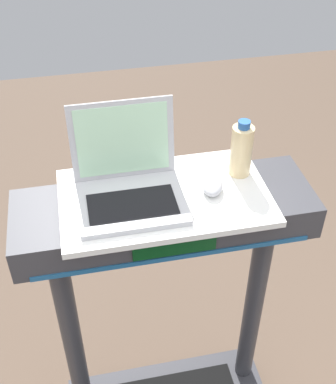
% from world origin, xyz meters
% --- Properties ---
extents(desk_board, '(0.61, 0.37, 0.02)m').
position_xyz_m(desk_board, '(0.00, 0.70, 1.17)').
color(desk_board, white).
rests_on(desk_board, treadmill_base).
extents(laptop, '(0.30, 0.28, 0.25)m').
position_xyz_m(laptop, '(-0.10, 0.72, 1.23)').
color(laptop, '#B7B7BC').
rests_on(laptop, desk_board).
extents(computer_mouse, '(0.08, 0.11, 0.03)m').
position_xyz_m(computer_mouse, '(0.14, 0.69, 1.20)').
color(computer_mouse, '#B2B2B7').
rests_on(computer_mouse, desk_board).
extents(water_bottle, '(0.07, 0.07, 0.18)m').
position_xyz_m(water_bottle, '(0.25, 0.76, 1.27)').
color(water_bottle, beige).
rests_on(water_bottle, desk_board).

